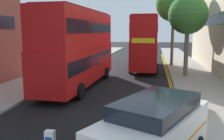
{
  "coord_description": "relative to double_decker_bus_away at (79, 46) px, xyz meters",
  "views": [
    {
      "loc": [
        2.99,
        -3.16,
        4.12
      ],
      "look_at": [
        0.5,
        11.0,
        1.8
      ],
      "focal_mm": 38.79,
      "sensor_mm": 36.0,
      "label": 1
    }
  ],
  "objects": [
    {
      "name": "sidewalk_right",
      "position": [
        8.99,
        2.08,
        -2.96
      ],
      "size": [
        4.0,
        80.0,
        0.14
      ],
      "primitive_type": "cube",
      "color": "#9E9991",
      "rests_on": "ground"
    },
    {
      "name": "sidewalk_left",
      "position": [
        -4.01,
        2.08,
        -2.96
      ],
      "size": [
        4.0,
        80.0,
        0.14
      ],
      "primitive_type": "cube",
      "color": "#9E9991",
      "rests_on": "ground"
    },
    {
      "name": "kerb_line_outer",
      "position": [
        6.89,
        0.08,
        -3.03
      ],
      "size": [
        0.1,
        56.0,
        0.01
      ],
      "primitive_type": "cube",
      "color": "yellow",
      "rests_on": "ground"
    },
    {
      "name": "kerb_line_inner",
      "position": [
        6.73,
        0.08,
        -3.03
      ],
      "size": [
        0.1,
        56.0,
        0.01
      ],
      "primitive_type": "cube",
      "color": "yellow",
      "rests_on": "ground"
    },
    {
      "name": "double_decker_bus_away",
      "position": [
        0.0,
        0.0,
        0.0
      ],
      "size": [
        3.11,
        10.89,
        5.64
      ],
      "color": "red",
      "rests_on": "ground"
    },
    {
      "name": "double_decker_bus_oncoming",
      "position": [
        4.43,
        9.65,
        0.0
      ],
      "size": [
        2.87,
        10.83,
        5.64
      ],
      "color": "#B20F0F",
      "rests_on": "ground"
    },
    {
      "name": "taxi_minivan",
      "position": [
        5.49,
        -10.17,
        -1.96
      ],
      "size": [
        3.77,
        5.14,
        2.12
      ],
      "color": "white",
      "rests_on": "ground"
    },
    {
      "name": "street_tree_near",
      "position": [
        8.28,
        5.29,
        2.46
      ],
      "size": [
        3.4,
        3.4,
        7.1
      ],
      "color": "#6B6047",
      "rests_on": "sidewalk_right"
    },
    {
      "name": "street_tree_mid",
      "position": [
        7.51,
        11.96,
        4.13
      ],
      "size": [
        4.08,
        4.08,
        9.1
      ],
      "color": "#6B6047",
      "rests_on": "sidewalk_right"
    }
  ]
}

